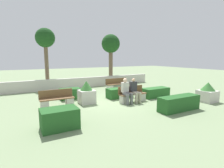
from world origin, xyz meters
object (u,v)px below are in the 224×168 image
object	(u,v)px
bench_right_side	(57,101)
person_seated_woman	(126,89)
tree_center_left	(111,45)
bench_left_side	(117,85)
bench_front	(132,96)
tree_leftmost	(45,40)
planter_corner_left	(207,93)
planter_corner_right	(87,93)
person_seated_man	(135,89)

from	to	relation	value
bench_right_side	person_seated_woman	xyz separation A→B (m)	(3.45, -1.04, 0.44)
tree_center_left	bench_right_side	bearing A→B (deg)	-136.65
bench_left_side	bench_front	bearing A→B (deg)	-115.42
bench_front	tree_leftmost	bearing A→B (deg)	114.27
bench_left_side	planter_corner_left	xyz separation A→B (m)	(2.63, -5.55, 0.18)
planter_corner_left	bench_left_side	bearing A→B (deg)	115.39
bench_left_side	planter_corner_right	world-z (taller)	planter_corner_right
bench_front	bench_left_side	distance (m)	3.70
bench_front	planter_corner_left	size ratio (longest dim) A/B	1.49
bench_front	planter_corner_right	world-z (taller)	planter_corner_right
bench_front	person_seated_man	world-z (taller)	person_seated_man
bench_right_side	person_seated_man	xyz separation A→B (m)	(4.00, -1.04, 0.41)
tree_leftmost	tree_center_left	world-z (taller)	tree_leftmost
planter_corner_left	tree_center_left	distance (m)	9.46
bench_left_side	tree_center_left	distance (m)	4.76
bench_right_side	planter_corner_right	distance (m)	1.60
tree_leftmost	planter_corner_left	bearing A→B (deg)	-53.21
person_seated_woman	tree_leftmost	xyz separation A→B (m)	(-2.87, 7.65, 3.09)
person_seated_man	planter_corner_right	xyz separation A→B (m)	(-2.42, 1.08, -0.17)
bench_left_side	person_seated_woman	bearing A→B (deg)	-121.92
bench_front	planter_corner_left	distance (m)	4.25
planter_corner_right	bench_front	bearing A→B (deg)	-21.60
planter_corner_left	planter_corner_right	world-z (taller)	planter_corner_right
bench_front	planter_corner_right	bearing A→B (deg)	158.40
tree_center_left	bench_front	bearing A→B (deg)	-108.66
bench_left_side	tree_center_left	world-z (taller)	tree_center_left
bench_right_side	planter_corner_left	bearing A→B (deg)	-24.86
bench_right_side	planter_corner_left	xyz separation A→B (m)	(7.70, -2.92, 0.19)
bench_front	person_seated_woman	distance (m)	0.69
person_seated_man	planter_corner_right	distance (m)	2.66
bench_front	person_seated_man	distance (m)	0.43
bench_right_side	person_seated_woman	bearing A→B (deg)	-20.84
bench_left_side	person_seated_woman	world-z (taller)	person_seated_woman
bench_front	bench_right_side	bearing A→B (deg)	167.15
bench_right_side	planter_corner_left	distance (m)	8.24
bench_right_side	tree_center_left	xyz separation A→B (m)	(6.27, 5.92, 3.23)
person_seated_man	person_seated_woman	size ratio (longest dim) A/B	0.97
person_seated_woman	planter_corner_left	xyz separation A→B (m)	(4.26, -1.88, -0.25)
tree_leftmost	tree_center_left	bearing A→B (deg)	-6.91
bench_left_side	planter_corner_left	world-z (taller)	planter_corner_left
tree_center_left	tree_leftmost	bearing A→B (deg)	173.09
planter_corner_left	planter_corner_right	xyz separation A→B (m)	(-6.12, 2.96, 0.05)
person_seated_man	tree_leftmost	size ratio (longest dim) A/B	0.28
bench_left_side	bench_right_side	size ratio (longest dim) A/B	1.10
bench_right_side	person_seated_woman	world-z (taller)	person_seated_woman
bench_right_side	planter_corner_right	xyz separation A→B (m)	(1.58, 0.04, 0.24)
bench_left_side	tree_leftmost	bearing A→B (deg)	130.42
bench_left_side	planter_corner_left	distance (m)	6.14
bench_left_side	tree_center_left	size ratio (longest dim) A/B	0.40
bench_left_side	tree_leftmost	distance (m)	6.96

